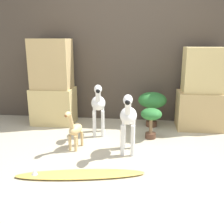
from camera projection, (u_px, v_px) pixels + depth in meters
name	position (u px, v px, depth m)	size (l,w,h in m)	color
ground_plane	(116.00, 162.00, 3.01)	(14.00, 14.00, 0.00)	#B2A88E
wall_back	(127.00, 55.00, 4.37)	(6.40, 0.08, 2.20)	#473D33
rock_pillar_left	(53.00, 85.00, 4.25)	(0.68, 0.48, 1.37)	#D1B775
rock_pillar_right	(201.00, 93.00, 4.01)	(0.68, 0.48, 1.25)	tan
zebra_right	(128.00, 117.00, 3.14)	(0.21, 0.49, 0.77)	white
zebra_left	(98.00, 104.00, 3.76)	(0.25, 0.49, 0.77)	white
giraffe_figurine	(75.00, 129.00, 3.31)	(0.18, 0.39, 0.54)	tan
potted_palm_front	(151.00, 117.00, 3.65)	(0.29, 0.29, 0.44)	#513323
potted_palm_back	(152.00, 101.00, 4.14)	(0.45, 0.45, 0.56)	#513323
surfboard	(80.00, 174.00, 2.70)	(1.36, 0.44, 0.08)	gold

